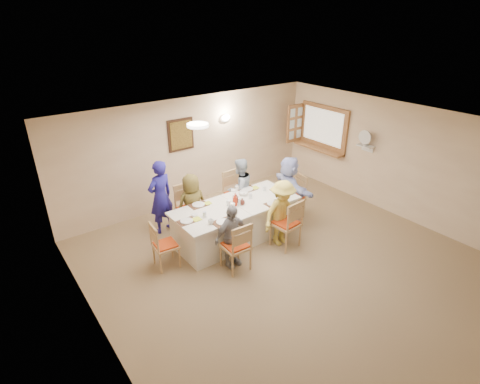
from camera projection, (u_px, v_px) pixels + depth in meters
ground at (296, 269)px, 6.71m from camera, size 7.00×7.00×0.00m
room_walls at (302, 193)px, 6.05m from camera, size 7.00×7.00×7.00m
wall_picture at (181, 135)px, 8.31m from camera, size 0.62×0.05×0.72m
wall_sconce at (226, 118)px, 8.86m from camera, size 0.26×0.09×0.18m
ceiling_light at (198, 125)px, 6.18m from camera, size 0.36×0.36×0.05m
serving_hatch at (323, 128)px, 9.53m from camera, size 0.06×1.50×1.15m
hatch_sill at (318, 148)px, 9.69m from camera, size 0.30×1.50×0.05m
shutter_door at (295, 123)px, 9.94m from camera, size 0.55×0.04×1.00m
fan_shelf at (365, 146)px, 8.55m from camera, size 0.22×0.36×0.03m
desk_fan at (366, 140)px, 8.47m from camera, size 0.30×0.30×0.28m
dining_table at (236, 221)px, 7.48m from camera, size 2.54×1.07×0.76m
chair_back_left at (190, 209)px, 7.68m from camera, size 0.49×0.49×1.02m
chair_back_right at (237, 194)px, 8.33m from camera, size 0.51×0.51×1.02m
chair_front_left at (235, 245)px, 6.53m from camera, size 0.48×0.48×0.96m
chair_front_right at (286, 223)px, 7.17m from camera, size 0.53×0.53×1.03m
chair_left_end at (166, 244)px, 6.61m from camera, size 0.47×0.47×0.89m
chair_right_end at (292, 196)px, 8.27m from camera, size 0.54×0.54×0.97m
diner_back_left at (192, 205)px, 7.53m from camera, size 0.69×0.49×1.31m
diner_back_right at (240, 189)px, 8.16m from camera, size 0.79×0.68×1.37m
diner_front_left at (231, 236)px, 6.57m from camera, size 0.75×0.40×1.20m
diner_front_right at (282, 213)px, 7.19m from camera, size 0.90×0.56×1.34m
diner_right_end at (289, 188)px, 8.10m from camera, size 1.50×0.94×1.44m
caregiver at (161, 197)px, 7.57m from camera, size 0.72×0.61×1.56m
placemat_fl at (223, 222)px, 6.69m from camera, size 0.38×0.28×0.01m
plate_fl at (223, 222)px, 6.68m from camera, size 0.24×0.24×0.02m
napkin_fl at (233, 220)px, 6.74m from camera, size 0.15×0.15×0.01m
placemat_fr at (273, 204)px, 7.34m from camera, size 0.33×0.24×0.01m
plate_fr at (273, 203)px, 7.33m from camera, size 0.25×0.25×0.02m
napkin_fr at (282, 202)px, 7.39m from camera, size 0.13×0.13×0.01m
placemat_bl at (199, 205)px, 7.29m from camera, size 0.36×0.27×0.01m
plate_bl at (198, 204)px, 7.29m from camera, size 0.25×0.25×0.02m
napkin_bl at (208, 203)px, 7.35m from camera, size 0.13×0.13×0.01m
placemat_br at (247, 189)px, 7.94m from camera, size 0.38×0.28×0.01m
plate_br at (247, 189)px, 7.94m from camera, size 0.26×0.26×0.02m
napkin_br at (255, 188)px, 8.00m from camera, size 0.15×0.15×0.01m
placemat_le at (187, 221)px, 6.72m from camera, size 0.33×0.24×0.01m
plate_le at (187, 221)px, 6.72m from camera, size 0.23×0.23×0.01m
napkin_le at (197, 219)px, 6.78m from camera, size 0.15×0.15×0.01m
placemat_re at (279, 190)px, 7.92m from camera, size 0.33×0.24×0.01m
plate_re at (279, 189)px, 7.92m from camera, size 0.24×0.24×0.02m
napkin_re at (286, 188)px, 7.98m from camera, size 0.15×0.15×0.01m
teacup_a at (211, 222)px, 6.64m from camera, size 0.17×0.17×0.08m
teacup_b at (237, 188)px, 7.91m from camera, size 0.12×0.12×0.09m
bowl_a at (232, 211)px, 7.01m from camera, size 0.25×0.25×0.05m
bowl_b at (243, 193)px, 7.70m from camera, size 0.36×0.36×0.06m
condiment_ketchup at (235, 200)px, 7.23m from camera, size 0.14×0.14×0.25m
condiment_brown at (235, 198)px, 7.36m from camera, size 0.15×0.15×0.20m
condiment_malt at (242, 201)px, 7.29m from camera, size 0.16×0.16×0.14m
drinking_glass at (228, 203)px, 7.25m from camera, size 0.07×0.07×0.11m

